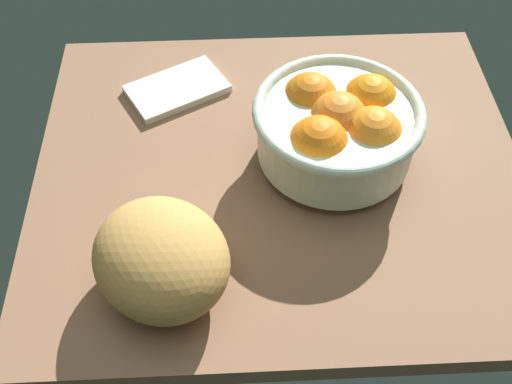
{
  "coord_description": "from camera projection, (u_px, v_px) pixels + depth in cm",
  "views": [
    {
      "loc": [
        -6.1,
        -57.01,
        64.15
      ],
      "look_at": [
        -3.77,
        -8.34,
        5.0
      ],
      "focal_mm": 43.36,
      "sensor_mm": 36.0,
      "label": 1
    }
  ],
  "objects": [
    {
      "name": "ground_plane",
      "position": [
        280.0,
        175.0,
        0.87
      ],
      "size": [
        67.83,
        59.06,
        3.0
      ],
      "primitive_type": "cube",
      "color": "#8B6246"
    },
    {
      "name": "fruit_bowl",
      "position": [
        338.0,
        127.0,
        0.82
      ],
      "size": [
        22.63,
        22.63,
        11.34
      ],
      "color": "silver",
      "rests_on": "ground"
    },
    {
      "name": "bread_loaf",
      "position": [
        161.0,
        259.0,
        0.7
      ],
      "size": [
        22.12,
        22.44,
        10.88
      ],
      "primitive_type": "ellipsoid",
      "rotation": [
        0.0,
        0.0,
        5.37
      ],
      "color": "tan",
      "rests_on": "ground"
    },
    {
      "name": "napkin_folded",
      "position": [
        177.0,
        89.0,
        0.96
      ],
      "size": [
        17.04,
        14.7,
        1.2
      ],
      "primitive_type": "cube",
      "rotation": [
        0.0,
        0.0,
        0.5
      ],
      "color": "silver",
      "rests_on": "ground"
    }
  ]
}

